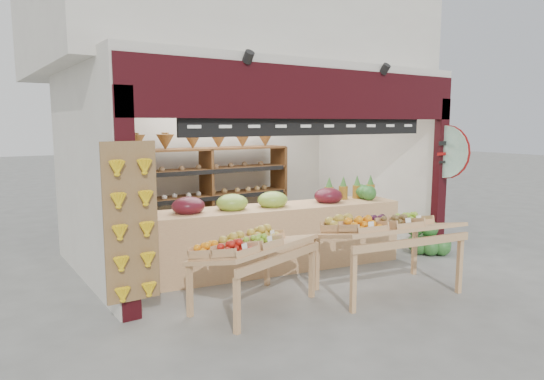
{
  "coord_description": "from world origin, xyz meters",
  "views": [
    {
      "loc": [
        -4.37,
        -6.39,
        2.25
      ],
      "look_at": [
        -0.21,
        -0.2,
        1.21
      ],
      "focal_mm": 32.0,
      "sensor_mm": 36.0,
      "label": 1
    }
  ],
  "objects": [
    {
      "name": "shop_structure",
      "position": [
        0.0,
        1.61,
        3.92
      ],
      "size": [
        6.36,
        5.12,
        5.4
      ],
      "color": "beige",
      "rests_on": "ground"
    },
    {
      "name": "banana_board",
      "position": [
        -2.73,
        -1.17,
        1.12
      ],
      "size": [
        0.6,
        0.15,
        1.8
      ],
      "color": "olive",
      "rests_on": "ground"
    },
    {
      "name": "mid_counter",
      "position": [
        -0.21,
        -0.38,
        0.53
      ],
      "size": [
        4.0,
        1.42,
        1.21
      ],
      "color": "tan",
      "rests_on": "ground"
    },
    {
      "name": "ground",
      "position": [
        0.0,
        0.0,
        0.0
      ],
      "size": [
        60.0,
        60.0,
        0.0
      ],
      "primitive_type": "plane",
      "color": "slate",
      "rests_on": "ground"
    },
    {
      "name": "back_shelving",
      "position": [
        -0.34,
        1.81,
        1.28
      ],
      "size": [
        3.35,
        0.55,
        2.04
      ],
      "color": "brown",
      "rests_on": "ground"
    },
    {
      "name": "display_table_right",
      "position": [
        0.34,
        -2.01,
        0.88
      ],
      "size": [
        1.93,
        1.28,
        1.12
      ],
      "color": "tan",
      "rests_on": "ground"
    },
    {
      "name": "cardboard_stack",
      "position": [
        -2.06,
        0.56,
        0.24
      ],
      "size": [
        0.96,
        0.69,
        0.66
      ],
      "color": "beige",
      "rests_on": "ground"
    },
    {
      "name": "display_table_left",
      "position": [
        -1.47,
        -1.52,
        0.76
      ],
      "size": [
        1.73,
        1.28,
        0.99
      ],
      "color": "tan",
      "rests_on": "ground"
    },
    {
      "name": "watermelon_pile",
      "position": [
        2.45,
        -1.09,
        0.22
      ],
      "size": [
        0.73,
        0.75,
        0.57
      ],
      "color": "#1A4E1C",
      "rests_on": "ground"
    },
    {
      "name": "gift_sign",
      "position": [
        2.75,
        -1.15,
        1.75
      ],
      "size": [
        0.04,
        0.93,
        0.92
      ],
      "color": "#BEEFCE",
      "rests_on": "ground"
    },
    {
      "name": "refrigerator",
      "position": [
        -2.4,
        1.84,
        0.92
      ],
      "size": [
        0.81,
        0.81,
        1.83
      ],
      "primitive_type": "cube",
      "rotation": [
        0.0,
        0.0,
        0.15
      ],
      "color": "#B5B8BC",
      "rests_on": "ground"
    }
  ]
}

